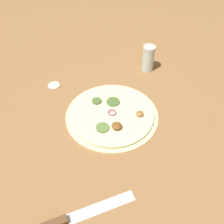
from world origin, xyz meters
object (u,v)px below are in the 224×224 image
at_px(spice_jar, 148,58).
at_px(knife, 56,223).
at_px(loose_cap, 54,85).
at_px(pizza, 112,115).

bearing_deg(spice_jar, knife, 128.06).
distance_m(knife, loose_cap, 0.53).
distance_m(pizza, loose_cap, 0.27).
distance_m(knife, spice_jar, 0.69).
bearing_deg(knife, spice_jar, 44.21).
xyz_separation_m(spice_jar, loose_cap, (0.08, 0.37, -0.05)).
height_order(knife, loose_cap, knife).
bearing_deg(knife, loose_cap, 77.70).
xyz_separation_m(pizza, loose_cap, (0.24, 0.12, -0.00)).
height_order(spice_jar, loose_cap, spice_jar).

